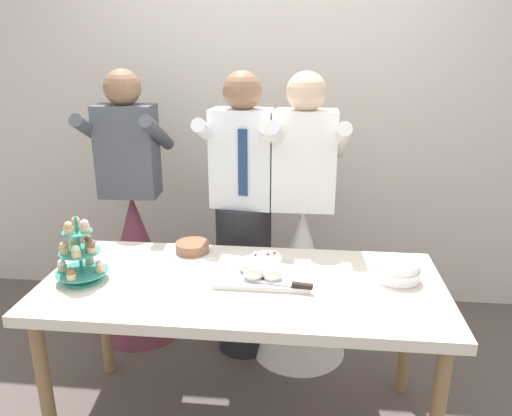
{
  "coord_description": "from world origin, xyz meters",
  "views": [
    {
      "loc": [
        0.27,
        -1.99,
        1.8
      ],
      "look_at": [
        0.05,
        0.15,
        1.07
      ],
      "focal_mm": 34.71,
      "sensor_mm": 36.0,
      "label": 1
    }
  ],
  "objects_px": {
    "person_groom": "(244,233)",
    "person_bride": "(301,263)",
    "dessert_table": "(243,296)",
    "main_cake_tray": "(263,269)",
    "person_guest": "(136,247)",
    "cupcake_stand": "(80,256)",
    "plate_stack": "(398,271)",
    "round_cake": "(192,249)"
  },
  "relations": [
    {
      "from": "main_cake_tray",
      "to": "plate_stack",
      "type": "relative_size",
      "value": 2.18
    },
    {
      "from": "person_guest",
      "to": "person_groom",
      "type": "bearing_deg",
      "value": -9.67
    },
    {
      "from": "dessert_table",
      "to": "main_cake_tray",
      "type": "xyz_separation_m",
      "value": [
        0.09,
        0.06,
        0.12
      ]
    },
    {
      "from": "person_groom",
      "to": "person_guest",
      "type": "bearing_deg",
      "value": 170.33
    },
    {
      "from": "dessert_table",
      "to": "person_groom",
      "type": "relative_size",
      "value": 1.08
    },
    {
      "from": "main_cake_tray",
      "to": "person_bride",
      "type": "relative_size",
      "value": 0.26
    },
    {
      "from": "round_cake",
      "to": "person_groom",
      "type": "xyz_separation_m",
      "value": [
        0.21,
        0.37,
        -0.06
      ]
    },
    {
      "from": "dessert_table",
      "to": "plate_stack",
      "type": "height_order",
      "value": "plate_stack"
    },
    {
      "from": "person_groom",
      "to": "person_bride",
      "type": "distance_m",
      "value": 0.37
    },
    {
      "from": "dessert_table",
      "to": "main_cake_tray",
      "type": "distance_m",
      "value": 0.16
    },
    {
      "from": "dessert_table",
      "to": "person_bride",
      "type": "height_order",
      "value": "person_bride"
    },
    {
      "from": "person_groom",
      "to": "person_guest",
      "type": "height_order",
      "value": "same"
    },
    {
      "from": "cupcake_stand",
      "to": "plate_stack",
      "type": "xyz_separation_m",
      "value": [
        1.41,
        0.16,
        -0.08
      ]
    },
    {
      "from": "plate_stack",
      "to": "person_bride",
      "type": "bearing_deg",
      "value": 128.53
    },
    {
      "from": "dessert_table",
      "to": "person_groom",
      "type": "distance_m",
      "value": 0.66
    },
    {
      "from": "person_bride",
      "to": "person_guest",
      "type": "relative_size",
      "value": 1.0
    },
    {
      "from": "dessert_table",
      "to": "round_cake",
      "type": "bearing_deg",
      "value": 136.25
    },
    {
      "from": "person_groom",
      "to": "person_bride",
      "type": "xyz_separation_m",
      "value": [
        0.33,
        -0.01,
        -0.16
      ]
    },
    {
      "from": "cupcake_stand",
      "to": "person_groom",
      "type": "height_order",
      "value": "person_groom"
    },
    {
      "from": "person_guest",
      "to": "person_bride",
      "type": "bearing_deg",
      "value": -7.34
    },
    {
      "from": "person_bride",
      "to": "person_guest",
      "type": "distance_m",
      "value": 1.04
    },
    {
      "from": "round_cake",
      "to": "person_guest",
      "type": "bearing_deg",
      "value": 134.53
    },
    {
      "from": "main_cake_tray",
      "to": "person_groom",
      "type": "bearing_deg",
      "value": 105.64
    },
    {
      "from": "dessert_table",
      "to": "person_bride",
      "type": "relative_size",
      "value": 1.08
    },
    {
      "from": "dessert_table",
      "to": "person_bride",
      "type": "bearing_deg",
      "value": 68.13
    },
    {
      "from": "cupcake_stand",
      "to": "person_guest",
      "type": "distance_m",
      "value": 0.9
    },
    {
      "from": "main_cake_tray",
      "to": "round_cake",
      "type": "relative_size",
      "value": 1.81
    },
    {
      "from": "main_cake_tray",
      "to": "person_bride",
      "type": "distance_m",
      "value": 0.65
    },
    {
      "from": "person_groom",
      "to": "dessert_table",
      "type": "bearing_deg",
      "value": -83.19
    },
    {
      "from": "person_bride",
      "to": "main_cake_tray",
      "type": "bearing_deg",
      "value": -105.96
    },
    {
      "from": "person_groom",
      "to": "person_guest",
      "type": "distance_m",
      "value": 0.73
    },
    {
      "from": "plate_stack",
      "to": "person_bride",
      "type": "distance_m",
      "value": 0.74
    },
    {
      "from": "plate_stack",
      "to": "person_bride",
      "type": "xyz_separation_m",
      "value": [
        -0.44,
        0.55,
        -0.24
      ]
    },
    {
      "from": "person_groom",
      "to": "person_bride",
      "type": "height_order",
      "value": "same"
    },
    {
      "from": "dessert_table",
      "to": "cupcake_stand",
      "type": "height_order",
      "value": "cupcake_stand"
    },
    {
      "from": "person_groom",
      "to": "main_cake_tray",
      "type": "bearing_deg",
      "value": -74.36
    },
    {
      "from": "round_cake",
      "to": "person_guest",
      "type": "xyz_separation_m",
      "value": [
        -0.49,
        0.49,
        -0.22
      ]
    },
    {
      "from": "cupcake_stand",
      "to": "main_cake_tray",
      "type": "distance_m",
      "value": 0.82
    },
    {
      "from": "plate_stack",
      "to": "person_groom",
      "type": "distance_m",
      "value": 0.96
    },
    {
      "from": "dessert_table",
      "to": "round_cake",
      "type": "relative_size",
      "value": 7.5
    },
    {
      "from": "dessert_table",
      "to": "person_groom",
      "type": "height_order",
      "value": "person_groom"
    },
    {
      "from": "cupcake_stand",
      "to": "main_cake_tray",
      "type": "height_order",
      "value": "cupcake_stand"
    }
  ]
}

